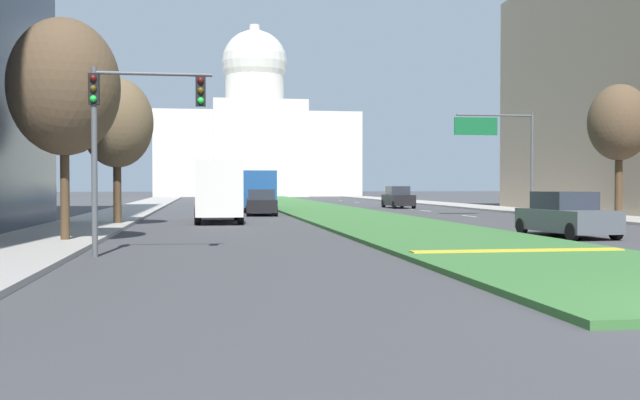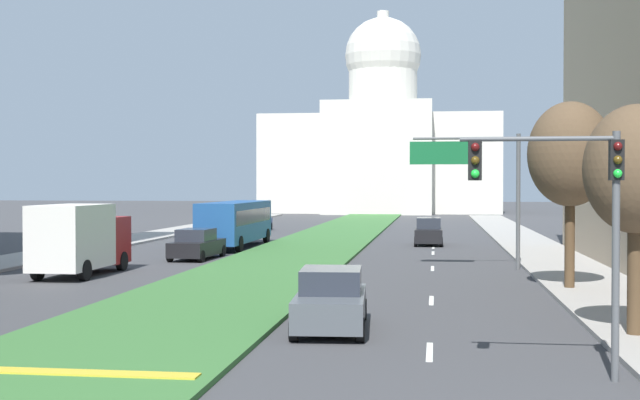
{
  "view_description": "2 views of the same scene",
  "coord_description": "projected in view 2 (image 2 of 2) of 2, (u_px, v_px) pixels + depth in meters",
  "views": [
    {
      "loc": [
        -8.55,
        -9.22,
        2.0
      ],
      "look_at": [
        -2.2,
        31.44,
        1.11
      ],
      "focal_mm": 41.1,
      "sensor_mm": 36.0,
      "label": 1
    },
    {
      "loc": [
        7.86,
        -6.76,
        4.1
      ],
      "look_at": [
        1.35,
        40.76,
        3.2
      ],
      "focal_mm": 47.38,
      "sensor_mm": 36.0,
      "label": 2
    }
  ],
  "objects": [
    {
      "name": "ground_plane",
      "position": [
        336.0,
        235.0,
        67.34
      ],
      "size": [
        264.27,
        264.27,
        0.0
      ],
      "primitive_type": "plane",
      "color": "#3D3D3F"
    },
    {
      "name": "grass_median",
      "position": [
        326.0,
        239.0,
        61.39
      ],
      "size": [
        6.78,
        108.11,
        0.14
      ],
      "primitive_type": "cube",
      "color": "#386B33",
      "rests_on": "ground_plane"
    },
    {
      "name": "median_curb_nose",
      "position": [
        57.0,
        372.0,
        17.69
      ],
      "size": [
        6.11,
        0.5,
        0.04
      ],
      "primitive_type": "cube",
      "color": "gold",
      "rests_on": "grass_median"
    },
    {
      "name": "lane_dashes_right",
      "position": [
        433.0,
        252.0,
        50.84
      ],
      "size": [
        0.16,
        67.26,
        0.01
      ],
      "color": "silver",
      "rests_on": "ground_plane"
    },
    {
      "name": "sidewalk_left",
      "position": [
        110.0,
        243.0,
        57.35
      ],
      "size": [
        4.0,
        108.11,
        0.15
      ],
      "primitive_type": "cube",
      "color": "#9E9991",
      "rests_on": "ground_plane"
    },
    {
      "name": "sidewalk_right",
      "position": [
        534.0,
        247.0,
        53.53
      ],
      "size": [
        4.0,
        108.11,
        0.15
      ],
      "primitive_type": "cube",
      "color": "#9E9991",
      "rests_on": "ground_plane"
    },
    {
      "name": "capitol_building",
      "position": [
        382.0,
        149.0,
        125.79
      ],
      "size": [
        33.66,
        27.78,
        30.0
      ],
      "color": "beige",
      "rests_on": "ground_plane"
    },
    {
      "name": "traffic_light_near_right",
      "position": [
        574.0,
        199.0,
        17.53
      ],
      "size": [
        3.34,
        0.35,
        5.2
      ],
      "color": "#515456",
      "rests_on": "ground_plane"
    },
    {
      "name": "overhead_guide_sign",
      "position": [
        478.0,
        173.0,
        40.33
      ],
      "size": [
        5.24,
        0.2,
        6.5
      ],
      "color": "#515456",
      "rests_on": "ground_plane"
    },
    {
      "name": "street_tree_right_near",
      "position": [
        636.0,
        171.0,
        22.11
      ],
      "size": [
        2.73,
        2.73,
        6.21
      ],
      "color": "#4C3823",
      "rests_on": "ground_plane"
    },
    {
      "name": "street_tree_right_mid",
      "position": [
        570.0,
        155.0,
        32.18
      ],
      "size": [
        3.21,
        3.21,
        7.26
      ],
      "color": "#4C3823",
      "rests_on": "ground_plane"
    },
    {
      "name": "sedan_lead_stopped",
      "position": [
        331.0,
        301.0,
        23.74
      ],
      "size": [
        2.24,
        4.64,
        1.72
      ],
      "color": "#4C5156",
      "rests_on": "ground_plane"
    },
    {
      "name": "sedan_midblock",
      "position": [
        197.0,
        245.0,
        46.0
      ],
      "size": [
        2.14,
        4.73,
        1.67
      ],
      "color": "black",
      "rests_on": "ground_plane"
    },
    {
      "name": "sedan_distant",
      "position": [
        429.0,
        232.0,
        56.81
      ],
      "size": [
        1.87,
        4.51,
        1.84
      ],
      "color": "black",
      "rests_on": "ground_plane"
    },
    {
      "name": "sedan_far_horizon",
      "position": [
        258.0,
        221.0,
        74.39
      ],
      "size": [
        2.17,
        4.55,
        1.75
      ],
      "color": "navy",
      "rests_on": "ground_plane"
    },
    {
      "name": "box_truck_delivery",
      "position": [
        80.0,
        238.0,
        37.74
      ],
      "size": [
        2.4,
        6.4,
        3.2
      ],
      "color": "maroon",
      "rests_on": "ground_plane"
    },
    {
      "name": "city_bus",
      "position": [
        236.0,
        220.0,
        54.56
      ],
      "size": [
        2.62,
        11.0,
        2.95
      ],
      "color": "#1E4C8C",
      "rests_on": "ground_plane"
    }
  ]
}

